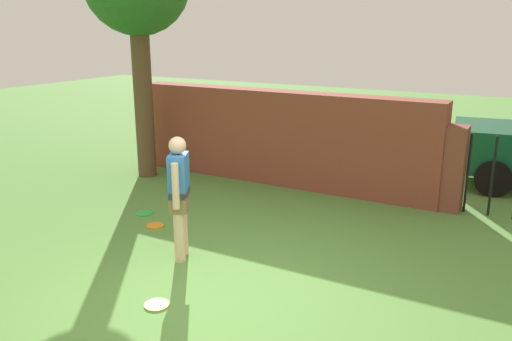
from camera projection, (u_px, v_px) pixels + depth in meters
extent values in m
plane|color=#568C3D|center=(218.00, 302.00, 5.73)|extent=(40.00, 40.00, 0.00)
cube|color=brown|center=(278.00, 137.00, 9.90)|extent=(6.10, 0.50, 1.77)
cylinder|color=brown|center=(143.00, 97.00, 10.16)|extent=(0.36, 0.36, 3.19)
cylinder|color=beige|center=(179.00, 230.00, 6.63)|extent=(0.14, 0.14, 0.85)
cylinder|color=beige|center=(182.00, 224.00, 6.84)|extent=(0.14, 0.14, 0.85)
cube|color=olive|center=(180.00, 200.00, 6.64)|extent=(0.36, 0.42, 0.28)
cube|color=#3372BF|center=(179.00, 175.00, 6.55)|extent=(0.36, 0.42, 0.55)
sphere|color=beige|center=(177.00, 145.00, 6.45)|extent=(0.22, 0.22, 0.22)
cylinder|color=beige|center=(175.00, 186.00, 6.35)|extent=(0.09, 0.09, 0.58)
cylinder|color=beige|center=(182.00, 176.00, 6.79)|extent=(0.09, 0.09, 0.58)
cube|color=brown|center=(450.00, 168.00, 8.47)|extent=(0.44, 0.44, 1.40)
cylinder|color=black|center=(468.00, 173.00, 8.35)|extent=(0.04, 0.04, 1.30)
cylinder|color=black|center=(492.00, 177.00, 8.18)|extent=(0.04, 0.04, 1.30)
cylinder|color=black|center=(493.00, 178.00, 9.24)|extent=(0.66, 0.30, 0.64)
cylinder|color=black|center=(490.00, 157.00, 10.76)|extent=(0.66, 0.30, 0.64)
cylinder|color=yellow|center=(157.00, 305.00, 5.67)|extent=(0.27, 0.27, 0.02)
cylinder|color=orange|center=(155.00, 226.00, 7.91)|extent=(0.27, 0.27, 0.02)
cylinder|color=green|center=(144.00, 213.00, 8.42)|extent=(0.27, 0.27, 0.02)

